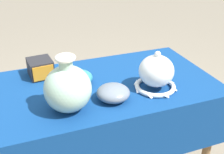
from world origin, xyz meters
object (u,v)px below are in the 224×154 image
object	(u,v)px
vase_tall_bulbous	(68,88)
bowl_shallow_teal	(78,78)
vase_dome_bell	(156,74)
mosaic_tile_box	(40,68)
bowl_shallow_slate	(112,93)

from	to	relation	value
vase_tall_bulbous	bowl_shallow_teal	bearing A→B (deg)	65.16
vase_dome_bell	bowl_shallow_teal	bearing A→B (deg)	153.01
bowl_shallow_teal	vase_dome_bell	bearing A→B (deg)	-26.99
mosaic_tile_box	bowl_shallow_slate	distance (m)	0.44
vase_dome_bell	mosaic_tile_box	world-z (taller)	vase_dome_bell
vase_tall_bulbous	bowl_shallow_teal	world-z (taller)	vase_tall_bulbous
mosaic_tile_box	bowl_shallow_teal	distance (m)	0.23
vase_dome_bell	bowl_shallow_teal	size ratio (longest dim) A/B	1.50
bowl_shallow_teal	mosaic_tile_box	bearing A→B (deg)	136.09
bowl_shallow_slate	bowl_shallow_teal	bearing A→B (deg)	118.23
bowl_shallow_teal	vase_tall_bulbous	bearing A→B (deg)	-114.84
vase_tall_bulbous	vase_dome_bell	distance (m)	0.43
vase_tall_bulbous	mosaic_tile_box	bearing A→B (deg)	100.81
vase_tall_bulbous	vase_dome_bell	size ratio (longest dim) A/B	1.18
vase_tall_bulbous	vase_dome_bell	xyz separation A→B (m)	(0.43, 0.03, -0.02)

